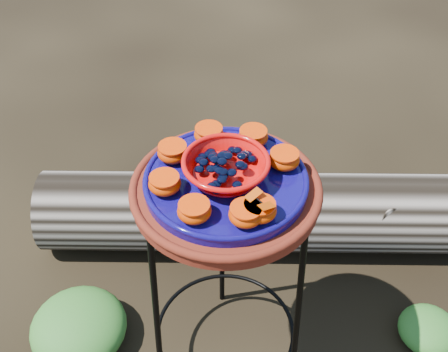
{
  "coord_description": "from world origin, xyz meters",
  "views": [
    {
      "loc": [
        -0.05,
        -0.91,
        1.6
      ],
      "look_at": [
        -0.0,
        0.0,
        0.76
      ],
      "focal_mm": 45.0,
      "sensor_mm": 36.0,
      "label": 1
    }
  ],
  "objects_px": {
    "plant_stand": "(226,289)",
    "driftwood_log": "(255,212)",
    "terracotta_saucer": "(226,191)",
    "red_bowl": "(226,169)",
    "cobalt_plate": "(226,182)"
  },
  "relations": [
    {
      "from": "terracotta_saucer",
      "to": "driftwood_log",
      "type": "bearing_deg",
      "value": 74.83
    },
    {
      "from": "plant_stand",
      "to": "terracotta_saucer",
      "type": "distance_m",
      "value": 0.37
    },
    {
      "from": "cobalt_plate",
      "to": "plant_stand",
      "type": "bearing_deg",
      "value": 0.0
    },
    {
      "from": "terracotta_saucer",
      "to": "red_bowl",
      "type": "distance_m",
      "value": 0.07
    },
    {
      "from": "plant_stand",
      "to": "red_bowl",
      "type": "height_order",
      "value": "red_bowl"
    },
    {
      "from": "cobalt_plate",
      "to": "terracotta_saucer",
      "type": "bearing_deg",
      "value": 0.0
    },
    {
      "from": "driftwood_log",
      "to": "cobalt_plate",
      "type": "bearing_deg",
      "value": -105.17
    },
    {
      "from": "cobalt_plate",
      "to": "driftwood_log",
      "type": "height_order",
      "value": "cobalt_plate"
    },
    {
      "from": "plant_stand",
      "to": "red_bowl",
      "type": "relative_size",
      "value": 3.85
    },
    {
      "from": "red_bowl",
      "to": "driftwood_log",
      "type": "relative_size",
      "value": 0.12
    },
    {
      "from": "plant_stand",
      "to": "driftwood_log",
      "type": "bearing_deg",
      "value": 74.83
    },
    {
      "from": "terracotta_saucer",
      "to": "red_bowl",
      "type": "height_order",
      "value": "red_bowl"
    },
    {
      "from": "plant_stand",
      "to": "cobalt_plate",
      "type": "bearing_deg",
      "value": 0.0
    },
    {
      "from": "terracotta_saucer",
      "to": "red_bowl",
      "type": "relative_size",
      "value": 2.33
    },
    {
      "from": "terracotta_saucer",
      "to": "driftwood_log",
      "type": "distance_m",
      "value": 0.76
    }
  ]
}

